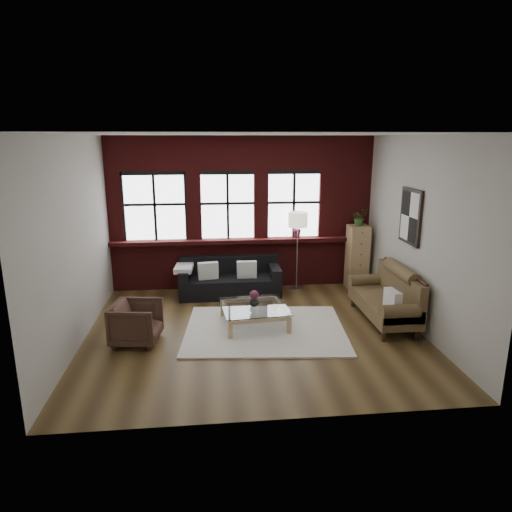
{
  "coord_description": "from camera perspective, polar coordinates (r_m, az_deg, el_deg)",
  "views": [
    {
      "loc": [
        -0.71,
        -7.05,
        3.14
      ],
      "look_at": [
        0.1,
        0.6,
        1.15
      ],
      "focal_mm": 32.0,
      "sensor_mm": 36.0,
      "label": 1
    }
  ],
  "objects": [
    {
      "name": "pillow_b",
      "position": [
        9.25,
        -1.16,
        -1.7
      ],
      "size": [
        0.4,
        0.15,
        0.34
      ],
      "primitive_type": "cube",
      "rotation": [
        0.0,
        0.0,
        -0.02
      ],
      "color": "silver",
      "rests_on": "dark_sofa"
    },
    {
      "name": "floor_lamp",
      "position": [
        9.64,
        5.18,
        1.02
      ],
      "size": [
        0.4,
        0.4,
        1.81
      ],
      "primitive_type": null,
      "color": "#A5A5A8",
      "rests_on": "floor"
    },
    {
      "name": "ceiling",
      "position": [
        7.09,
        -0.3,
        14.98
      ],
      "size": [
        5.5,
        5.5,
        0.0
      ],
      "primitive_type": "plane",
      "rotation": [
        3.14,
        0.0,
        0.0
      ],
      "color": "white",
      "rests_on": "ground"
    },
    {
      "name": "armchair",
      "position": [
        7.48,
        -14.73,
        -8.07
      ],
      "size": [
        0.82,
        0.8,
        0.66
      ],
      "primitive_type": "imported",
      "rotation": [
        0.0,
        0.0,
        1.43
      ],
      "color": "#3E271F",
      "rests_on": "floor"
    },
    {
      "name": "drawer_chest",
      "position": [
        9.98,
        12.54,
        -0.13
      ],
      "size": [
        0.42,
        0.42,
        1.36
      ],
      "primitive_type": "cube",
      "color": "tan",
      "rests_on": "floor"
    },
    {
      "name": "brick_backwall",
      "position": [
        9.64,
        -1.75,
        5.3
      ],
      "size": [
        5.5,
        0.12,
        3.2
      ],
      "primitive_type": null,
      "color": "#581415",
      "rests_on": "floor"
    },
    {
      "name": "window_mid",
      "position": [
        9.61,
        -3.56,
        6.15
      ],
      "size": [
        1.38,
        0.1,
        1.5
      ],
      "primitive_type": null,
      "color": "black",
      "rests_on": "brick_backwall"
    },
    {
      "name": "shag_rug",
      "position": [
        7.79,
        1.13,
        -9.16
      ],
      "size": [
        2.83,
        2.32,
        0.03
      ],
      "primitive_type": "cube",
      "rotation": [
        0.0,
        0.0,
        -0.09
      ],
      "color": "silver",
      "rests_on": "floor"
    },
    {
      "name": "sill_ledge",
      "position": [
        9.66,
        -1.69,
        1.94
      ],
      "size": [
        5.5,
        0.3,
        0.08
      ],
      "primitive_type": "cube",
      "color": "#581415",
      "rests_on": "brick_backwall"
    },
    {
      "name": "coffee_table",
      "position": [
        7.92,
        -0.23,
        -7.49
      ],
      "size": [
        1.19,
        1.19,
        0.37
      ],
      "primitive_type": null,
      "rotation": [
        0.0,
        0.0,
        0.09
      ],
      "color": "tan",
      "rests_on": "shag_rug"
    },
    {
      "name": "wall_right",
      "position": [
        8.01,
        19.71,
        2.55
      ],
      "size": [
        0.0,
        5.0,
        5.0
      ],
      "primitive_type": "plane",
      "rotation": [
        1.57,
        0.0,
        -1.57
      ],
      "color": "#AFACA3",
      "rests_on": "ground"
    },
    {
      "name": "sill_plant",
      "position": [
        9.74,
        5.28,
        3.43
      ],
      "size": [
        0.27,
        0.24,
        0.4
      ],
      "primitive_type": "imported",
      "rotation": [
        0.0,
        0.0,
        -0.33
      ],
      "color": "maroon",
      "rests_on": "sill_ledge"
    },
    {
      "name": "wall_left",
      "position": [
        7.5,
        -21.68,
        1.61
      ],
      "size": [
        0.0,
        5.0,
        5.0
      ],
      "primitive_type": "plane",
      "rotation": [
        1.57,
        0.0,
        1.57
      ],
      "color": "#AFACA3",
      "rests_on": "ground"
    },
    {
      "name": "wall_poster",
      "position": [
        8.22,
        18.78,
        4.69
      ],
      "size": [
        0.05,
        0.74,
        0.94
      ],
      "primitive_type": null,
      "color": "black",
      "rests_on": "wall_right"
    },
    {
      "name": "wall_front",
      "position": [
        4.86,
        2.69,
        -3.99
      ],
      "size": [
        5.5,
        0.0,
        5.5
      ],
      "primitive_type": "plane",
      "rotation": [
        -1.57,
        0.0,
        0.0
      ],
      "color": "#AFACA3",
      "rests_on": "ground"
    },
    {
      "name": "wall_back",
      "position": [
        9.7,
        -1.78,
        5.36
      ],
      "size": [
        5.5,
        0.0,
        5.5
      ],
      "primitive_type": "plane",
      "rotation": [
        1.57,
        0.0,
        0.0
      ],
      "color": "#AFACA3",
      "rests_on": "ground"
    },
    {
      "name": "window_left",
      "position": [
        9.67,
        -12.52,
        5.88
      ],
      "size": [
        1.38,
        0.1,
        1.5
      ],
      "primitive_type": null,
      "color": "black",
      "rests_on": "brick_backwall"
    },
    {
      "name": "pillow_a",
      "position": [
        9.22,
        -6.01,
        -1.83
      ],
      "size": [
        0.42,
        0.2,
        0.34
      ],
      "primitive_type": "cube",
      "rotation": [
        0.0,
        0.0,
        0.17
      ],
      "color": "silver",
      "rests_on": "dark_sofa"
    },
    {
      "name": "pillow_settee",
      "position": [
        7.73,
        16.69,
        -5.34
      ],
      "size": [
        0.17,
        0.39,
        0.34
      ],
      "primitive_type": "cube",
      "rotation": [
        0.0,
        0.0,
        0.09
      ],
      "color": "silver",
      "rests_on": "vintage_settee"
    },
    {
      "name": "flowers",
      "position": [
        7.79,
        -0.23,
        -4.88
      ],
      "size": [
        0.16,
        0.16,
        0.16
      ],
      "primitive_type": "sphere",
      "color": "maroon",
      "rests_on": "vase"
    },
    {
      "name": "vase",
      "position": [
        7.83,
        -0.23,
        -5.68
      ],
      "size": [
        0.21,
        0.21,
        0.17
      ],
      "primitive_type": "imported",
      "rotation": [
        0.0,
        0.0,
        -0.34
      ],
      "color": "#B2B2B2",
      "rests_on": "coffee_table"
    },
    {
      "name": "dark_sofa",
      "position": [
        9.38,
        -3.29,
        -2.7
      ],
      "size": [
        2.05,
        0.83,
        0.74
      ],
      "primitive_type": null,
      "color": "black",
      "rests_on": "floor"
    },
    {
      "name": "potted_plant_top",
      "position": [
        9.8,
        12.81,
        4.76
      ],
      "size": [
        0.39,
        0.36,
        0.36
      ],
      "primitive_type": "imported",
      "rotation": [
        0.0,
        0.0,
        0.27
      ],
      "color": "#2D5923",
      "rests_on": "drawer_chest"
    },
    {
      "name": "window_right",
      "position": [
        9.78,
        4.72,
        6.27
      ],
      "size": [
        1.38,
        0.1,
        1.5
      ],
      "primitive_type": null,
      "color": "black",
      "rests_on": "brick_backwall"
    },
    {
      "name": "floor",
      "position": [
        7.75,
        -0.27,
        -9.39
      ],
      "size": [
        5.5,
        5.5,
        0.0
      ],
      "primitive_type": "plane",
      "color": "#453219",
      "rests_on": "ground"
    },
    {
      "name": "vintage_settee",
      "position": [
        8.28,
        15.68,
        -4.73
      ],
      "size": [
        0.82,
        1.84,
        0.98
      ],
      "primitive_type": null,
      "color": "brown",
      "rests_on": "floor"
    }
  ]
}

